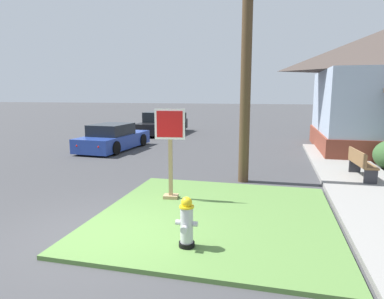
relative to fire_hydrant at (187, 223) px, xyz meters
The scene contains 10 objects.
ground_plane 1.79m from the fire_hydrant, behind, with size 160.00×160.00×0.00m, color #3D3D3F.
grass_corner_patch 1.77m from the fire_hydrant, 82.83° to the left, with size 5.01×5.21×0.08m, color #567F3D.
sidewalk_strip 6.62m from the fire_hydrant, 53.62° to the left, with size 2.20×14.50×0.12m, color gray.
fire_hydrant is the anchor object (origin of this frame).
stop_sign 2.82m from the fire_hydrant, 113.31° to the left, with size 0.74×0.33×2.25m.
manhole_cover 4.61m from the fire_hydrant, 114.08° to the left, with size 0.70×0.70×0.02m, color black.
parked_sedan_blue 11.19m from the fire_hydrant, 123.28° to the left, with size 2.09×4.46×1.25m.
pickup_truck_black 17.00m from the fire_hydrant, 110.34° to the left, with size 2.16×5.39×1.48m.
street_bench 7.03m from the fire_hydrant, 55.28° to the left, with size 0.54×1.63×0.85m.
utility_pole 6.59m from the fire_hydrant, 84.05° to the left, with size 1.88×0.31×9.40m.
Camera 1 is at (3.10, -5.41, 2.70)m, focal length 31.31 mm.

